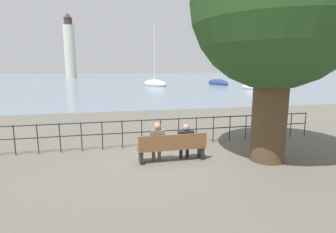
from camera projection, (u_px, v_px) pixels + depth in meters
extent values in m
plane|color=#605B51|center=(172.00, 161.00, 8.39)|extent=(1000.00, 1000.00, 0.00)
cube|color=slate|center=(108.00, 75.00, 162.26)|extent=(600.00, 300.00, 0.01)
cylinder|color=#4C3823|center=(269.00, 114.00, 8.18)|extent=(1.06, 1.06, 3.03)
sphere|color=#23471E|center=(277.00, 2.00, 7.61)|extent=(5.11, 5.11, 5.11)
cube|color=brown|center=(172.00, 148.00, 8.32)|extent=(2.17, 0.45, 0.05)
cube|color=brown|center=(173.00, 142.00, 8.08)|extent=(2.17, 0.04, 0.45)
cube|color=black|center=(141.00, 157.00, 8.13)|extent=(0.10, 0.41, 0.40)
cube|color=black|center=(201.00, 152.00, 8.58)|extent=(0.10, 0.41, 0.40)
cylinder|color=brown|center=(154.00, 154.00, 8.37)|extent=(0.11, 0.11, 0.45)
cylinder|color=brown|center=(159.00, 153.00, 8.41)|extent=(0.11, 0.11, 0.45)
cube|color=brown|center=(157.00, 146.00, 8.26)|extent=(0.36, 0.26, 0.14)
cube|color=brown|center=(157.00, 139.00, 8.14)|extent=(0.42, 0.24, 0.58)
sphere|color=#A87A5B|center=(157.00, 126.00, 8.06)|extent=(0.22, 0.22, 0.22)
cylinder|color=black|center=(181.00, 152.00, 8.58)|extent=(0.11, 0.11, 0.45)
cylinder|color=black|center=(187.00, 151.00, 8.63)|extent=(0.11, 0.11, 0.45)
cube|color=black|center=(185.00, 144.00, 8.47)|extent=(0.41, 0.26, 0.14)
cube|color=black|center=(186.00, 138.00, 8.35)|extent=(0.48, 0.24, 0.51)
sphere|color=#A87A5B|center=(186.00, 127.00, 8.29)|extent=(0.21, 0.21, 0.21)
cylinder|color=black|center=(14.00, 140.00, 8.80)|extent=(0.04, 0.04, 1.05)
cylinder|color=black|center=(38.00, 139.00, 8.96)|extent=(0.04, 0.04, 1.05)
cylinder|color=black|center=(60.00, 138.00, 9.13)|extent=(0.04, 0.04, 1.05)
cylinder|color=black|center=(82.00, 137.00, 9.29)|extent=(0.04, 0.04, 1.05)
cylinder|color=black|center=(102.00, 136.00, 9.45)|extent=(0.04, 0.04, 1.05)
cylinder|color=black|center=(122.00, 134.00, 9.62)|extent=(0.04, 0.04, 1.05)
cylinder|color=black|center=(142.00, 133.00, 9.78)|extent=(0.04, 0.04, 1.05)
cylinder|color=black|center=(161.00, 132.00, 9.95)|extent=(0.04, 0.04, 1.05)
cylinder|color=black|center=(179.00, 131.00, 10.11)|extent=(0.04, 0.04, 1.05)
cylinder|color=black|center=(196.00, 130.00, 10.28)|extent=(0.04, 0.04, 1.05)
cylinder|color=black|center=(213.00, 129.00, 10.44)|extent=(0.04, 0.04, 1.05)
cylinder|color=black|center=(230.00, 129.00, 10.60)|extent=(0.04, 0.04, 1.05)
cylinder|color=black|center=(246.00, 128.00, 10.77)|extent=(0.04, 0.04, 1.05)
cylinder|color=black|center=(261.00, 127.00, 10.93)|extent=(0.04, 0.04, 1.05)
cylinder|color=black|center=(276.00, 126.00, 11.10)|extent=(0.04, 0.04, 1.05)
cylinder|color=black|center=(291.00, 125.00, 11.26)|extent=(0.04, 0.04, 1.05)
cylinder|color=black|center=(305.00, 124.00, 11.43)|extent=(0.04, 0.04, 1.05)
cylinder|color=black|center=(160.00, 120.00, 9.86)|extent=(12.91, 0.04, 0.04)
cylinder|color=black|center=(161.00, 131.00, 9.94)|extent=(12.91, 0.04, 0.04)
ellipsoid|color=silver|center=(261.00, 88.00, 38.68)|extent=(4.16, 7.60, 1.34)
cylinder|color=silver|center=(263.00, 63.00, 38.06)|extent=(0.14, 0.14, 6.35)
ellipsoid|color=silver|center=(155.00, 84.00, 48.85)|extent=(4.85, 7.26, 1.68)
cylinder|color=silver|center=(155.00, 53.00, 47.85)|extent=(0.14, 0.14, 10.41)
ellipsoid|color=navy|center=(218.00, 83.00, 52.69)|extent=(2.90, 6.74, 1.64)
cylinder|color=silver|center=(219.00, 50.00, 51.57)|extent=(0.14, 0.14, 11.93)
cylinder|color=beige|center=(70.00, 52.00, 95.90)|extent=(4.03, 4.03, 18.89)
cylinder|color=#2D2D33|center=(68.00, 22.00, 94.05)|extent=(2.82, 2.82, 2.30)
cone|color=#4C1E19|center=(68.00, 16.00, 93.69)|extent=(3.23, 3.23, 1.84)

